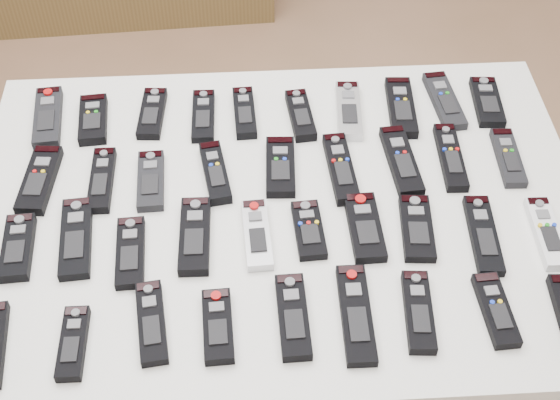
{
  "coord_description": "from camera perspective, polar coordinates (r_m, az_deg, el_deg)",
  "views": [
    {
      "loc": [
        0.06,
        -1.17,
        1.95
      ],
      "look_at": [
        0.12,
        -0.12,
        0.8
      ],
      "focal_mm": 50.0,
      "sensor_mm": 36.0,
      "label": 1
    }
  ],
  "objects": [
    {
      "name": "remote_33",
      "position": [
        1.4,
        0.96,
        -8.52
      ],
      "size": [
        0.06,
        0.17,
        0.02
      ],
      "primitive_type": "cube",
      "rotation": [
        0.0,
        0.0,
        0.02
      ],
      "color": "black",
      "rests_on": "table"
    },
    {
      "name": "remote_1",
      "position": [
        1.8,
        -13.51,
        5.74
      ],
      "size": [
        0.07,
        0.15,
        0.02
      ],
      "primitive_type": "cube",
      "rotation": [
        0.0,
        0.0,
        0.07
      ],
      "color": "black",
      "rests_on": "table"
    },
    {
      "name": "remote_25",
      "position": [
        1.54,
        6.23,
        -2.0
      ],
      "size": [
        0.07,
        0.17,
        0.02
      ],
      "primitive_type": "cube",
      "rotation": [
        0.0,
        0.0,
        0.03
      ],
      "color": "black",
      "rests_on": "table"
    },
    {
      "name": "remote_20",
      "position": [
        1.56,
        -14.7,
        -2.7
      ],
      "size": [
        0.07,
        0.2,
        0.02
      ],
      "primitive_type": "cube",
      "rotation": [
        0.0,
        0.0,
        0.08
      ],
      "color": "black",
      "rests_on": "table"
    },
    {
      "name": "ground",
      "position": [
        2.28,
        -3.22,
        -11.49
      ],
      "size": [
        4.0,
        4.0,
        0.0
      ],
      "primitive_type": "plane",
      "color": "#8F6849",
      "rests_on": "ground"
    },
    {
      "name": "remote_31",
      "position": [
        1.41,
        -9.38,
        -8.83
      ],
      "size": [
        0.07,
        0.17,
        0.02
      ],
      "primitive_type": "cube",
      "rotation": [
        0.0,
        0.0,
        0.12
      ],
      "color": "black",
      "rests_on": "table"
    },
    {
      "name": "remote_3",
      "position": [
        1.77,
        -5.63,
        6.14
      ],
      "size": [
        0.05,
        0.16,
        0.02
      ],
      "primitive_type": "cube",
      "rotation": [
        0.0,
        0.0,
        -0.01
      ],
      "color": "black",
      "rests_on": "table"
    },
    {
      "name": "remote_7",
      "position": [
        1.8,
        8.85,
        6.72
      ],
      "size": [
        0.07,
        0.19,
        0.02
      ],
      "primitive_type": "cube",
      "rotation": [
        0.0,
        0.0,
        -0.06
      ],
      "color": "black",
      "rests_on": "table"
    },
    {
      "name": "remote_11",
      "position": [
        1.65,
        -12.91,
        1.43
      ],
      "size": [
        0.05,
        0.17,
        0.02
      ],
      "primitive_type": "cube",
      "rotation": [
        0.0,
        0.0,
        -0.0
      ],
      "color": "black",
      "rests_on": "table"
    },
    {
      "name": "remote_35",
      "position": [
        1.43,
        10.1,
        -8.04
      ],
      "size": [
        0.06,
        0.17,
        0.02
      ],
      "primitive_type": "cube",
      "rotation": [
        0.0,
        0.0,
        -0.08
      ],
      "color": "black",
      "rests_on": "table"
    },
    {
      "name": "remote_6",
      "position": [
        1.78,
        5.04,
        6.52
      ],
      "size": [
        0.07,
        0.18,
        0.02
      ],
      "primitive_type": "cube",
      "rotation": [
        0.0,
        0.0,
        -0.07
      ],
      "color": "#B7B7BC",
      "rests_on": "table"
    },
    {
      "name": "remote_26",
      "position": [
        1.55,
        9.98,
        -2.04
      ],
      "size": [
        0.07,
        0.16,
        0.02
      ],
      "primitive_type": "cube",
      "rotation": [
        0.0,
        0.0,
        -0.08
      ],
      "color": "black",
      "rests_on": "table"
    },
    {
      "name": "remote_27",
      "position": [
        1.57,
        14.64,
        -2.49
      ],
      "size": [
        0.06,
        0.19,
        0.02
      ],
      "primitive_type": "cube",
      "rotation": [
        0.0,
        0.0,
        -0.06
      ],
      "color": "black",
      "rests_on": "table"
    },
    {
      "name": "remote_10",
      "position": [
        1.69,
        -17.19,
        1.42
      ],
      "size": [
        0.07,
        0.19,
        0.02
      ],
      "primitive_type": "cube",
      "rotation": [
        0.0,
        0.0,
        -0.09
      ],
      "color": "black",
      "rests_on": "table"
    },
    {
      "name": "remote_8",
      "position": [
        1.84,
        11.93,
        7.12
      ],
      "size": [
        0.07,
        0.19,
        0.02
      ],
      "primitive_type": "cube",
      "rotation": [
        0.0,
        0.0,
        0.09
      ],
      "color": "black",
      "rests_on": "table"
    },
    {
      "name": "remote_34",
      "position": [
        1.41,
        5.58,
        -8.31
      ],
      "size": [
        0.06,
        0.21,
        0.02
      ],
      "primitive_type": "cube",
      "rotation": [
        0.0,
        0.0,
        -0.01
      ],
      "color": "black",
      "rests_on": "table"
    },
    {
      "name": "remote_21",
      "position": [
        1.51,
        -10.89,
        -3.78
      ],
      "size": [
        0.06,
        0.17,
        0.02
      ],
      "primitive_type": "cube",
      "rotation": [
        0.0,
        0.0,
        0.05
      ],
      "color": "black",
      "rests_on": "table"
    },
    {
      "name": "remote_2",
      "position": [
        1.79,
        -9.34,
        6.27
      ],
      "size": [
        0.06,
        0.16,
        0.02
      ],
      "primitive_type": "cube",
      "rotation": [
        0.0,
        0.0,
        -0.07
      ],
      "color": "black",
      "rests_on": "table"
    },
    {
      "name": "remote_0",
      "position": [
        1.83,
        -16.62,
        5.81
      ],
      "size": [
        0.07,
        0.19,
        0.02
      ],
      "primitive_type": "cube",
      "rotation": [
        0.0,
        0.0,
        0.09
      ],
      "color": "black",
      "rests_on": "table"
    },
    {
      "name": "remote_22",
      "position": [
        1.52,
        -6.25,
        -2.62
      ],
      "size": [
        0.06,
        0.18,
        0.02
      ],
      "primitive_type": "cube",
      "rotation": [
        0.0,
        0.0,
        -0.02
      ],
      "color": "black",
      "rests_on": "table"
    },
    {
      "name": "remote_12",
      "position": [
        1.63,
        -9.43,
        1.4
      ],
      "size": [
        0.06,
        0.16,
        0.02
      ],
      "primitive_type": "cube",
      "rotation": [
        0.0,
        0.0,
        0.04
      ],
      "color": "black",
      "rests_on": "table"
    },
    {
      "name": "remote_18",
      "position": [
        1.73,
        16.35,
        2.99
      ],
      "size": [
        0.05,
        0.17,
        0.02
      ],
      "primitive_type": "cube",
      "rotation": [
        0.0,
        0.0,
        -0.04
      ],
      "color": "black",
      "rests_on": "table"
    },
    {
      "name": "remote_32",
      "position": [
        1.39,
        -4.57,
        -9.18
      ],
      "size": [
        0.06,
        0.15,
        0.02
      ],
      "primitive_type": "cube",
      "rotation": [
        0.0,
        0.0,
        0.04
      ],
      "color": "black",
      "rests_on": "table"
    },
    {
      "name": "remote_17",
      "position": [
        1.7,
        12.36,
        3.08
      ],
      "size": [
        0.05,
        0.19,
        0.02
      ],
      "primitive_type": "cube",
      "rotation": [
        0.0,
        0.0,
        -0.03
      ],
      "color": "black",
      "rests_on": "table"
    },
    {
      "name": "remote_16",
      "position": [
        1.67,
        8.86,
        2.84
      ],
      "size": [
        0.07,
        0.2,
        0.02
      ],
      "primitive_type": "cube",
      "rotation": [
        0.0,
        0.0,
        0.07
      ],
      "color": "black",
      "rests_on": "table"
    },
    {
      "name": "remote_36",
      "position": [
        1.46,
        15.51,
        -7.75
      ],
      "size": [
        0.06,
        0.16,
        0.02
      ],
      "primitive_type": "cube",
      "rotation": [
        0.0,
        0.0,
        0.05
      ],
      "color": "black",
      "rests_on": "table"
    },
    {
      "name": "remote_4",
      "position": [
        1.77,
        -2.61,
        6.39
      ],
      "size": [
        0.05,
        0.16,
        0.02
      ],
      "primitive_type": "cube",
      "rotation": [
        0.0,
        0.0,
        0.04
      ],
      "color": "black",
      "rests_on": "table"
    },
    {
      "name": "remote_15",
      "position": [
        1.64,
        4.47,
        2.31
      ],
      "size": [
        0.06,
        0.2,
        0.02
      ],
      "primitive_type": "cube",
      "rotation": [
        0.0,
        0.0,
        0.06
      ],
      "color": "black",
      "rests_on": "table"
    },
    {
      "name": "remote_9",
      "position": [
        1.86,
        14.91,
        6.95
      ],
      "size": [
        0.07,
        0.16,
        0.02
      ],
      "primitive_type": "cube",
      "rotation": [
        0.0,
        0.0,
        -0.07
      ],
      "color": "black",
      "rests_on": "table"
    },
    {
      "name": "remote_5",
      "position": [
        1.76,
        1.51,
        6.22
      ],
      "size": [
        0.06,
        0.16,
        0.02
      ],
      "primitive_type": "cube",
      "rotation": [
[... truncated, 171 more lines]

